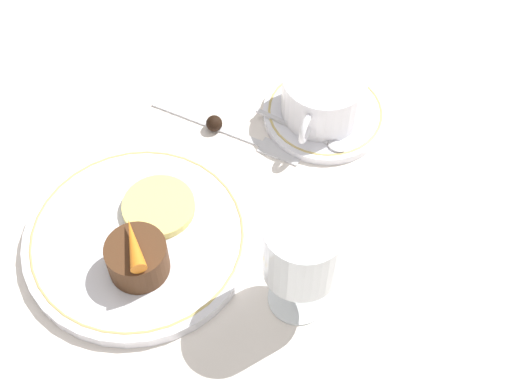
# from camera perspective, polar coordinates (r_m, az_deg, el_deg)

# --- Properties ---
(ground_plane) EXTENTS (3.00, 3.00, 0.00)m
(ground_plane) POSITION_cam_1_polar(r_m,az_deg,el_deg) (0.76, -4.50, -3.14)
(ground_plane) COLOR white
(dinner_plate) EXTENTS (0.24, 0.24, 0.01)m
(dinner_plate) POSITION_cam_1_polar(r_m,az_deg,el_deg) (0.75, -9.43, -3.67)
(dinner_plate) COLOR white
(dinner_plate) RESTS_ON ground_plane
(saucer) EXTENTS (0.15, 0.15, 0.01)m
(saucer) POSITION_cam_1_polar(r_m,az_deg,el_deg) (0.85, 5.53, 6.30)
(saucer) COLOR white
(saucer) RESTS_ON ground_plane
(coffee_cup) EXTENTS (0.12, 0.10, 0.06)m
(coffee_cup) POSITION_cam_1_polar(r_m,az_deg,el_deg) (0.83, 5.41, 7.76)
(coffee_cup) COLOR white
(coffee_cup) RESTS_ON saucer
(spoon) EXTENTS (0.03, 0.12, 0.00)m
(spoon) POSITION_cam_1_polar(r_m,az_deg,el_deg) (0.82, 4.37, 4.62)
(spoon) COLOR silver
(spoon) RESTS_ON saucer
(wine_glass) EXTENTS (0.07, 0.07, 0.13)m
(wine_glass) POSITION_cam_1_polar(r_m,az_deg,el_deg) (0.64, 3.73, -4.85)
(wine_glass) COLOR silver
(wine_glass) RESTS_ON ground_plane
(fork) EXTENTS (0.03, 0.20, 0.01)m
(fork) POSITION_cam_1_polar(r_m,az_deg,el_deg) (0.83, -1.14, 4.49)
(fork) COLOR silver
(fork) RESTS_ON ground_plane
(dessert_cake) EXTENTS (0.06, 0.06, 0.04)m
(dessert_cake) POSITION_cam_1_polar(r_m,az_deg,el_deg) (0.71, -9.46, -5.24)
(dessert_cake) COLOR #4C2D19
(dessert_cake) RESTS_ON dinner_plate
(carrot_garnish) EXTENTS (0.05, 0.05, 0.02)m
(carrot_garnish) POSITION_cam_1_polar(r_m,az_deg,el_deg) (0.69, -9.77, -4.10)
(carrot_garnish) COLOR orange
(carrot_garnish) RESTS_ON dessert_cake
(pineapple_slice) EXTENTS (0.08, 0.08, 0.01)m
(pineapple_slice) POSITION_cam_1_polar(r_m,az_deg,el_deg) (0.76, -7.68, -0.99)
(pineapple_slice) COLOR #EFE075
(pineapple_slice) RESTS_ON dinner_plate
(chocolate_truffle) EXTENTS (0.02, 0.02, 0.02)m
(chocolate_truffle) POSITION_cam_1_polar(r_m,az_deg,el_deg) (0.83, -3.37, 5.50)
(chocolate_truffle) COLOR black
(chocolate_truffle) RESTS_ON ground_plane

